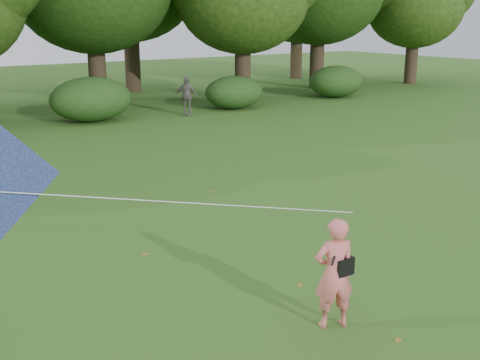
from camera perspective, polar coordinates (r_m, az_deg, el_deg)
ground at (r=10.14m, az=8.66°, el=-10.30°), size 100.00×100.00×0.00m
man_kite_flyer at (r=8.73m, az=8.93°, el=-8.74°), size 0.70×0.58×1.64m
bystander_right at (r=27.24m, az=-5.10°, el=7.93°), size 1.00×1.06×1.76m
crossbody_bag at (r=8.75m, az=9.65°, el=-7.96°), size 0.43×0.20×0.68m
shrub_band at (r=25.05m, az=-21.65°, el=6.21°), size 39.15×3.22×1.88m
fallen_leaves at (r=11.41m, az=-10.85°, el=-7.39°), size 7.26×14.29×0.01m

